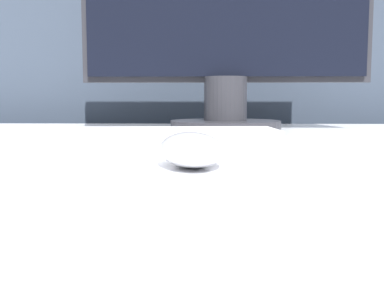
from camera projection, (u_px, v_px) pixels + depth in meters
partition_panel at (189, 130)px, 1.31m from camera, size 5.00×0.03×1.40m
computer_mouse_near at (191, 149)px, 0.44m from camera, size 0.08×0.12×0.03m
keyboard at (153, 138)px, 0.62m from camera, size 0.37×0.14×0.02m
monitor at (226, 18)px, 0.91m from camera, size 0.59×0.23×0.45m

